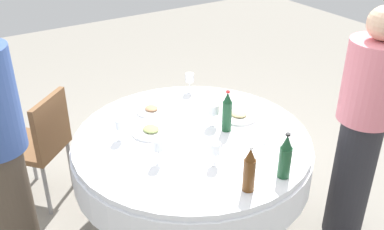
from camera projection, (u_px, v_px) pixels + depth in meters
The scene contains 17 objects.
ground_plane at pixel (192, 224), 3.18m from camera, with size 10.00×10.00×0.00m, color gray.
dining_table at pixel (192, 155), 2.90m from camera, with size 1.54×1.54×0.74m.
bottle_dark_green_front at pixel (227, 112), 2.83m from camera, with size 0.06×0.06×0.28m.
bottle_dark_green_far at pixel (285, 157), 2.39m from camera, with size 0.07×0.07×0.28m.
bottle_brown_mid at pixel (249, 170), 2.29m from camera, with size 0.06×0.06×0.27m.
wine_glass_south at pixel (190, 78), 3.35m from camera, with size 0.07×0.07×0.15m.
wine_glass_left at pixel (120, 125), 2.75m from camera, with size 0.06×0.06×0.14m.
wine_glass_east at pixel (215, 150), 2.51m from camera, with size 0.06×0.06×0.14m.
wine_glass_west at pixel (213, 110), 2.90m from camera, with size 0.08×0.08×0.15m.
wine_glass_right at pixel (158, 146), 2.52m from camera, with size 0.06×0.06×0.15m.
plate_right at pixel (151, 131), 2.86m from camera, with size 0.25×0.25×0.04m.
plate_near at pixel (152, 110), 3.11m from camera, with size 0.22×0.22×0.04m.
plate_inner at pixel (238, 116), 3.04m from camera, with size 0.26×0.26×0.04m.
knife_far at pixel (262, 143), 2.75m from camera, with size 0.18×0.02×0.01m, color silver.
knife_mid at pixel (198, 135), 2.83m from camera, with size 0.18×0.02×0.01m, color silver.
person_far at pixel (362, 128), 2.74m from camera, with size 0.34×0.34×1.59m.
chair_east at pixel (42, 140), 3.20m from camera, with size 0.56×0.56×0.87m.
Camera 1 is at (-2.04, 1.29, 2.22)m, focal length 41.49 mm.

